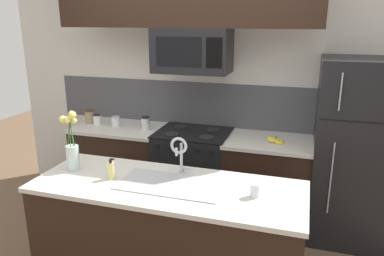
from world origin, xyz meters
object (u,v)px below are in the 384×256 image
object	(u,v)px
refrigerator	(357,152)
microwave	(192,50)
sink_faucet	(180,150)
storage_jar_short	(116,121)
stove_range	(193,173)
dish_soap_bottle	(111,170)
spare_glass	(255,190)
storage_jar_tall	(90,117)
storage_jar_medium	(97,120)
flower_vase	(72,150)
banana_bunch	(276,141)
storage_jar_squat	(145,123)

from	to	relation	value
refrigerator	microwave	bearing A→B (deg)	-178.53
microwave	sink_faucet	size ratio (longest dim) A/B	2.43
microwave	storage_jar_short	world-z (taller)	microwave
stove_range	dish_soap_bottle	bearing A→B (deg)	-100.69
dish_soap_bottle	spare_glass	bearing A→B (deg)	1.31
storage_jar_tall	storage_jar_medium	size ratio (longest dim) A/B	1.32
microwave	spare_glass	size ratio (longest dim) A/B	7.90
spare_glass	flower_vase	distance (m)	1.44
storage_jar_medium	banana_bunch	world-z (taller)	storage_jar_medium
spare_glass	flower_vase	world-z (taller)	flower_vase
storage_jar_short	spare_glass	distance (m)	2.13
storage_jar_squat	flower_vase	xyz separation A→B (m)	(-0.09, -1.19, 0.09)
microwave	storage_jar_short	size ratio (longest dim) A/B	6.67
sink_faucet	refrigerator	bearing A→B (deg)	38.01
banana_bunch	microwave	bearing A→B (deg)	177.28
sink_faucet	flower_vase	xyz separation A→B (m)	(-0.83, -0.16, -0.03)
storage_jar_medium	storage_jar_short	distance (m)	0.23
storage_jar_squat	flower_vase	bearing A→B (deg)	-94.37
storage_jar_squat	banana_bunch	distance (m)	1.38
storage_jar_tall	storage_jar_short	world-z (taller)	storage_jar_tall
storage_jar_squat	flower_vase	world-z (taller)	flower_vase
spare_glass	banana_bunch	bearing A→B (deg)	88.50
spare_glass	storage_jar_medium	bearing A→B (deg)	147.24
sink_faucet	spare_glass	bearing A→B (deg)	-18.49
sink_faucet	flower_vase	bearing A→B (deg)	-169.42
microwave	flower_vase	xyz separation A→B (m)	(-0.61, -1.19, -0.69)
stove_range	storage_jar_short	size ratio (longest dim) A/B	8.33
refrigerator	banana_bunch	size ratio (longest dim) A/B	9.14
stove_range	spare_glass	xyz separation A→B (m)	(0.82, -1.26, 0.50)
storage_jar_short	spare_glass	world-z (taller)	storage_jar_short
stove_range	dish_soap_bottle	world-z (taller)	dish_soap_bottle
refrigerator	flower_vase	world-z (taller)	refrigerator
microwave	dish_soap_bottle	distance (m)	1.50
storage_jar_short	spare_glass	bearing A→B (deg)	-36.19
dish_soap_bottle	flower_vase	bearing A→B (deg)	169.35
storage_jar_tall	sink_faucet	bearing A→B (deg)	-36.58
storage_jar_short	sink_faucet	xyz separation A→B (m)	(1.11, -1.05, 0.14)
microwave	banana_bunch	world-z (taller)	microwave
microwave	storage_jar_medium	xyz separation A→B (m)	(-1.13, 0.02, -0.79)
storage_jar_tall	spare_glass	size ratio (longest dim) A/B	1.64
storage_jar_short	storage_jar_tall	bearing A→B (deg)	176.28
refrigerator	storage_jar_squat	distance (m)	2.12
banana_bunch	flower_vase	bearing A→B (deg)	-141.90
stove_range	storage_jar_medium	bearing A→B (deg)	-179.72
storage_jar_medium	storage_jar_short	bearing A→B (deg)	0.56
refrigerator	storage_jar_short	bearing A→B (deg)	-179.47
stove_range	spare_glass	world-z (taller)	spare_glass
flower_vase	storage_jar_medium	bearing A→B (deg)	112.93
sink_faucet	storage_jar_short	bearing A→B (deg)	136.56
storage_jar_medium	dish_soap_bottle	distance (m)	1.55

